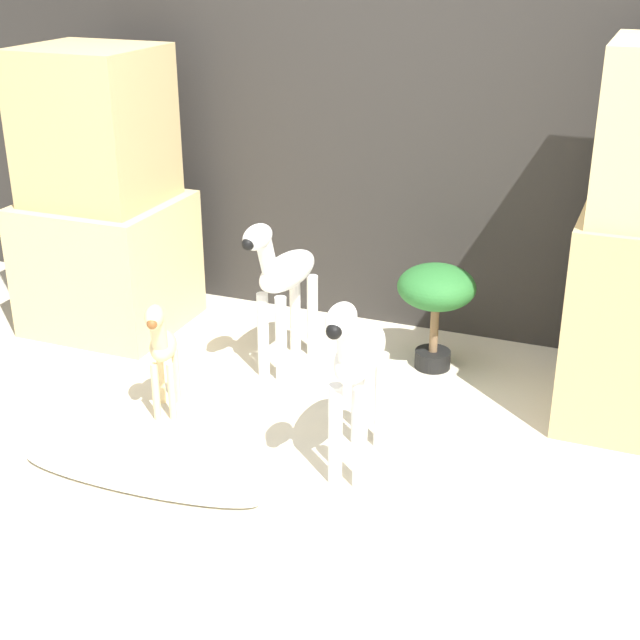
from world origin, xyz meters
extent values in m
plane|color=beige|center=(0.00, 0.00, 0.00)|extent=(14.00, 14.00, 0.00)
cube|color=#2D2B28|center=(0.00, 1.59, 1.10)|extent=(6.40, 0.08, 2.20)
cube|color=#DBC184|center=(-1.30, 1.02, 0.32)|extent=(0.71, 0.67, 0.65)
cube|color=tan|center=(-1.30, 1.02, 1.01)|extent=(0.60, 0.56, 0.72)
cylinder|color=white|center=(0.36, 0.10, 0.20)|extent=(0.05, 0.05, 0.40)
cylinder|color=white|center=(0.27, 0.09, 0.20)|extent=(0.05, 0.05, 0.40)
cylinder|color=white|center=(0.34, 0.39, 0.20)|extent=(0.05, 0.05, 0.40)
cylinder|color=white|center=(0.25, 0.38, 0.20)|extent=(0.05, 0.05, 0.40)
ellipsoid|color=white|center=(0.30, 0.24, 0.46)|extent=(0.18, 0.43, 0.15)
cylinder|color=white|center=(0.31, 0.06, 0.60)|extent=(0.08, 0.14, 0.22)
ellipsoid|color=white|center=(0.32, 0.00, 0.69)|extent=(0.11, 0.18, 0.11)
sphere|color=black|center=(0.32, -0.08, 0.68)|extent=(0.05, 0.05, 0.05)
cube|color=black|center=(0.31, 0.06, 0.61)|extent=(0.02, 0.08, 0.19)
cylinder|color=white|center=(-0.24, 0.76, 0.20)|extent=(0.05, 0.05, 0.40)
cylinder|color=white|center=(-0.33, 0.77, 0.20)|extent=(0.05, 0.05, 0.40)
cylinder|color=white|center=(-0.21, 1.05, 0.20)|extent=(0.05, 0.05, 0.40)
cylinder|color=white|center=(-0.30, 1.06, 0.20)|extent=(0.05, 0.05, 0.40)
ellipsoid|color=white|center=(-0.27, 0.91, 0.46)|extent=(0.20, 0.43, 0.15)
cylinder|color=white|center=(-0.29, 0.73, 0.60)|extent=(0.08, 0.14, 0.22)
ellipsoid|color=white|center=(-0.30, 0.67, 0.69)|extent=(0.12, 0.19, 0.11)
sphere|color=black|center=(-0.31, 0.59, 0.68)|extent=(0.05, 0.05, 0.05)
cube|color=black|center=(-0.29, 0.73, 0.61)|extent=(0.03, 0.08, 0.19)
cylinder|color=beige|center=(-0.52, 0.27, 0.13)|extent=(0.03, 0.03, 0.25)
cylinder|color=beige|center=(-0.58, 0.25, 0.13)|extent=(0.03, 0.03, 0.25)
cylinder|color=beige|center=(-0.57, 0.40, 0.13)|extent=(0.03, 0.03, 0.25)
cylinder|color=beige|center=(-0.63, 0.38, 0.13)|extent=(0.03, 0.03, 0.25)
ellipsoid|color=beige|center=(-0.57, 0.33, 0.30)|extent=(0.18, 0.23, 0.11)
cylinder|color=beige|center=(-0.54, 0.25, 0.41)|extent=(0.10, 0.13, 0.19)
ellipsoid|color=beige|center=(-0.52, 0.19, 0.49)|extent=(0.12, 0.15, 0.08)
sphere|color=brown|center=(-0.50, 0.14, 0.49)|extent=(0.04, 0.04, 0.04)
cylinder|color=black|center=(0.35, 1.13, 0.04)|extent=(0.16, 0.16, 0.08)
cylinder|color=brown|center=(0.35, 1.13, 0.19)|extent=(0.04, 0.04, 0.22)
ellipsoid|color=#286B2D|center=(0.35, 1.13, 0.40)|extent=(0.35, 0.35, 0.19)
ellipsoid|color=silver|center=(-0.40, -0.18, 0.02)|extent=(0.97, 0.22, 0.03)
cone|color=white|center=(-0.73, -0.19, 0.05)|extent=(0.06, 0.06, 0.05)
camera|label=1|loc=(1.23, -2.48, 1.85)|focal=50.00mm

